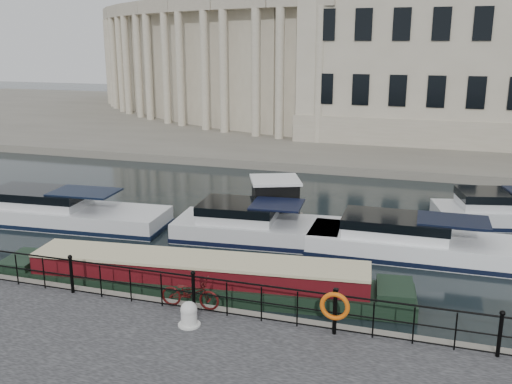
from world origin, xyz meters
TOP-DOWN VIEW (x-y plane):
  - ground_plane at (0.00, 0.00)m, footprint 160.00×160.00m
  - far_bank at (0.00, 39.00)m, footprint 120.00×42.00m
  - railing at (0.00, -2.25)m, footprint 24.14×0.14m
  - civic_building at (-1.00, 34.71)m, footprint 53.55×31.84m
  - bicycle at (-0.18, -2.10)m, footprint 1.77×0.70m
  - mooring_bollard at (0.22, -3.07)m, footprint 0.61×0.61m
  - life_ring_post at (4.03, -2.42)m, footprint 0.78×0.20m
  - narrowboat at (-0.85, 0.03)m, footprint 13.88×3.36m
  - harbour_hut at (-0.39, 7.61)m, footprint 3.56×3.31m
  - cabin_cruisers at (0.30, 6.31)m, footprint 27.32×9.54m

SIDE VIEW (x-z plane):
  - ground_plane at x=0.00m, z-range 0.00..0.00m
  - far_bank at x=0.00m, z-range 0.00..0.55m
  - narrowboat at x=-0.85m, z-range -0.39..1.12m
  - cabin_cruisers at x=0.30m, z-range -0.63..1.36m
  - mooring_bollard at x=0.22m, z-range 0.53..1.21m
  - harbour_hut at x=-0.39m, z-range -0.14..2.04m
  - bicycle at x=-0.18m, z-range 0.55..1.46m
  - railing at x=0.00m, z-range 0.59..1.81m
  - life_ring_post at x=4.03m, z-range 0.71..1.99m
  - civic_building at x=-1.00m, z-range -1.39..15.46m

